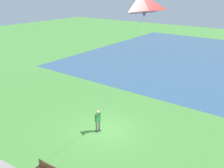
% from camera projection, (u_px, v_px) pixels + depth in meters
% --- Properties ---
extents(ground_plane, '(120.00, 120.00, 0.00)m').
position_uv_depth(ground_plane, '(105.00, 130.00, 18.39)').
color(ground_plane, '#4C8E3D').
extents(person_kite_flyer, '(0.50, 0.63, 1.83)m').
position_uv_depth(person_kite_flyer, '(98.00, 119.00, 17.89)').
color(person_kite_flyer, '#232328').
rests_on(person_kite_flyer, ground).
extents(flying_kite, '(2.18, 4.22, 8.07)m').
position_uv_depth(flying_kite, '(140.00, 6.00, 11.68)').
color(flying_kite, red).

